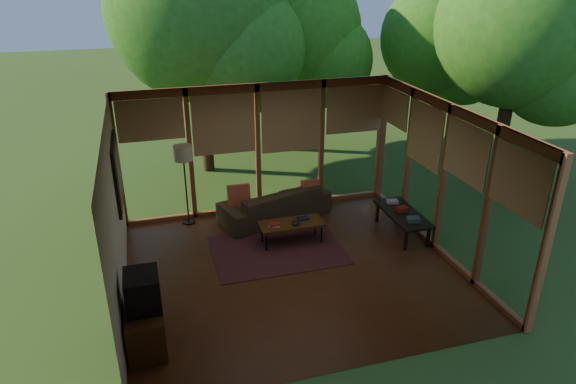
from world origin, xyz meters
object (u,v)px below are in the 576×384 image
object	(u,v)px
sofa	(275,203)
media_cabinet	(146,325)
side_console	(403,214)
television	(142,291)
floor_lamp	(183,157)
coffee_table	(292,224)

from	to	relation	value
sofa	media_cabinet	bearing A→B (deg)	33.79
media_cabinet	side_console	world-z (taller)	media_cabinet
television	floor_lamp	bearing A→B (deg)	75.27
sofa	media_cabinet	world-z (taller)	sofa
coffee_table	media_cabinet	bearing A→B (deg)	-141.96
sofa	floor_lamp	xyz separation A→B (m)	(-1.74, 0.27, 1.08)
sofa	media_cabinet	xyz separation A→B (m)	(-2.69, -3.24, -0.03)
media_cabinet	television	size ratio (longest dim) A/B	1.82
floor_lamp	coffee_table	distance (m)	2.47
television	coffee_table	world-z (taller)	television
sofa	television	distance (m)	4.22
sofa	television	xyz separation A→B (m)	(-2.67, -3.24, 0.52)
television	floor_lamp	distance (m)	3.67
sofa	coffee_table	distance (m)	1.12
media_cabinet	floor_lamp	distance (m)	3.79
media_cabinet	coffee_table	bearing A→B (deg)	38.04
floor_lamp	side_console	world-z (taller)	floor_lamp
sofa	media_cabinet	size ratio (longest dim) A/B	2.26
media_cabinet	floor_lamp	bearing A→B (deg)	74.97
side_console	television	bearing A→B (deg)	-158.78
media_cabinet	sofa	bearing A→B (deg)	50.31
media_cabinet	side_console	size ratio (longest dim) A/B	0.71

